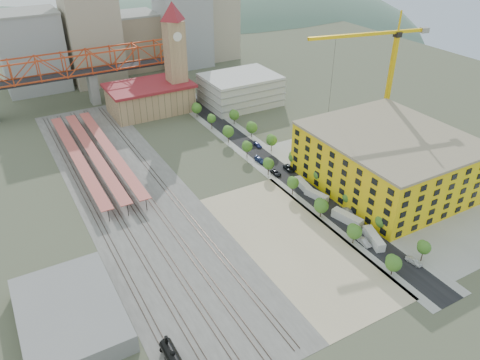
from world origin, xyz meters
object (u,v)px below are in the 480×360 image
clock_tower (175,47)px  construction_building (388,160)px  site_trailer_c (316,195)px  tower_crane (385,66)px  site_trailer_d (303,185)px  site_trailer_b (347,218)px  car_0 (353,234)px  site_trailer_a (374,239)px

clock_tower → construction_building: clock_tower is taller
clock_tower → site_trailer_c: 99.99m
tower_crane → construction_building: bearing=-126.8°
clock_tower → site_trailer_d: bearing=-84.8°
clock_tower → site_trailer_b: 114.64m
site_trailer_c → car_0: 21.54m
site_trailer_c → car_0: (-3.00, -21.32, -0.49)m
clock_tower → tower_crane: clock_tower is taller
site_trailer_b → site_trailer_c: site_trailer_b is taller
clock_tower → site_trailer_c: clock_tower is taller
car_0 → site_trailer_a: bearing=-57.9°
site_trailer_c → site_trailer_d: (0.00, 7.45, 0.03)m
clock_tower → construction_building: size_ratio=1.03×
construction_building → site_trailer_c: size_ratio=5.91×
tower_crane → site_trailer_b: 66.43m
site_trailer_a → tower_crane: bearing=65.1°
clock_tower → car_0: 120.52m
construction_building → site_trailer_b: construction_building is taller
tower_crane → site_trailer_b: (-45.77, -37.44, -30.26)m
clock_tower → site_trailer_a: clock_tower is taller
tower_crane → car_0: 72.32m
construction_building → site_trailer_c: bearing=170.8°
construction_building → clock_tower: bearing=108.8°
tower_crane → site_trailer_a: size_ratio=5.29×
clock_tower → site_trailer_c: size_ratio=6.07×
clock_tower → site_trailer_a: 125.77m
site_trailer_a → site_trailer_d: size_ratio=1.11×
site_trailer_b → car_0: site_trailer_b is taller
clock_tower → site_trailer_b: clock_tower is taller
construction_building → site_trailer_a: bearing=-139.1°
construction_building → tower_crane: bearing=53.2°
construction_building → site_trailer_a: (-26.00, -22.50, -8.08)m
tower_crane → car_0: tower_crane is taller
clock_tower → tower_crane: size_ratio=1.01×
construction_building → tower_crane: size_ratio=0.99×
clock_tower → site_trailer_b: (8.00, -111.05, -27.31)m
site_trailer_a → site_trailer_b: 11.44m
site_trailer_c → car_0: bearing=-112.7°
tower_crane → site_trailer_d: 56.91m
site_trailer_a → site_trailer_c: (0.00, 26.71, -0.16)m
tower_crane → site_trailer_a: 73.51m
clock_tower → car_0: bearing=-87.6°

